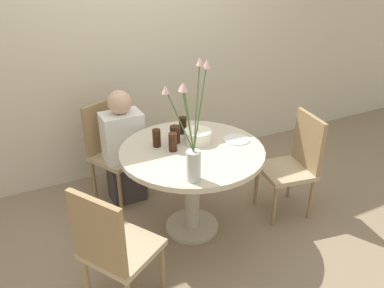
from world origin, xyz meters
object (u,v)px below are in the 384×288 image
chair_far_back (295,160)px  person_boy (124,151)px  side_plate (237,140)px  drink_glass_2 (175,134)px  birthday_cake (198,136)px  chair_right_flank (113,246)px  drink_glass_1 (183,125)px  flower_vase (192,145)px  drink_glass_0 (157,138)px  drink_glass_3 (173,142)px  chair_left_flank (111,146)px

chair_far_back → person_boy: person_boy is taller
side_plate → drink_glass_2: drink_glass_2 is taller
birthday_cake → drink_glass_2: size_ratio=1.59×
chair_right_flank → drink_glass_1: (0.82, 0.76, 0.31)m
flower_vase → chair_right_flank: bearing=-169.8°
chair_right_flank → drink_glass_0: size_ratio=6.49×
side_plate → drink_glass_3: 0.52m
flower_vase → drink_glass_1: (0.25, 0.66, -0.17)m
drink_glass_1 → person_boy: (-0.40, 0.38, -0.32)m
drink_glass_2 → drink_glass_3: (-0.07, -0.12, 0.00)m
chair_left_flank → drink_glass_2: (0.35, -0.65, 0.31)m
birthday_cake → flower_vase: flower_vase is taller
chair_far_back → flower_vase: size_ratio=1.14×
chair_right_flank → side_plate: (1.14, 0.46, 0.25)m
person_boy → drink_glass_1: bearing=-43.7°
drink_glass_1 → drink_glass_2: (-0.12, -0.12, -0.00)m
chair_left_flank → drink_glass_3: bearing=-97.4°
chair_left_flank → person_boy: person_boy is taller
birthday_cake → flower_vase: bearing=-121.2°
drink_glass_1 → side_plate: bearing=-43.8°
side_plate → drink_glass_0: drink_glass_0 is taller
drink_glass_2 → drink_glass_1: bearing=44.8°
drink_glass_3 → drink_glass_1: bearing=51.1°
chair_right_flank → drink_glass_3: chair_right_flank is taller
birthday_cake → side_plate: (0.28, -0.11, -0.04)m
chair_right_flank → drink_glass_2: size_ratio=6.62×
drink_glass_2 → drink_glass_3: drink_glass_3 is taller
chair_right_flank → chair_far_back: 1.69m
chair_far_back → drink_glass_1: size_ratio=6.35×
chair_left_flank → drink_glass_0: (0.19, -0.65, 0.31)m
chair_far_back → drink_glass_1: (-0.83, 0.44, 0.31)m
drink_glass_3 → drink_glass_2: bearing=58.9°
chair_right_flank → drink_glass_0: 0.90m
chair_right_flank → drink_glass_3: 0.87m
chair_right_flank → side_plate: chair_right_flank is taller
chair_right_flank → flower_vase: 0.76m
birthday_cake → side_plate: bearing=-21.8°
drink_glass_3 → person_boy: person_boy is taller
chair_left_flank → flower_vase: (0.22, -1.18, 0.49)m
drink_glass_2 → person_boy: 0.65m
drink_glass_0 → drink_glass_2: 0.15m
chair_far_back → drink_glass_2: 1.05m
chair_left_flank → person_boy: size_ratio=0.85×
birthday_cake → drink_glass_0: 0.32m
side_plate → drink_glass_1: drink_glass_1 is taller
birthday_cake → drink_glass_0: size_ratio=1.56×
chair_left_flank → side_plate: (0.79, -0.83, 0.25)m
person_boy → chair_left_flank: bearing=117.1°
drink_glass_1 → birthday_cake: bearing=-79.7°
drink_glass_2 → person_boy: (-0.27, 0.50, -0.31)m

